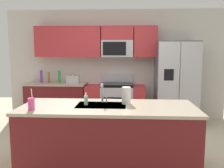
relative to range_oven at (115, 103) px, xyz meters
The scene contains 14 objects.
ground_plane 1.86m from the range_oven, 90.36° to the right, with size 9.00×9.00×0.00m, color beige.
kitchen_wall_unit 1.08m from the range_oven, 118.82° to the left, with size 5.20×0.43×2.60m.
back_counter 1.38m from the range_oven, behind, with size 1.39×0.63×0.90m.
range_oven is the anchor object (origin of this frame).
refrigerator 1.44m from the range_oven, ahead, with size 0.90×0.76×1.85m.
island_counter 2.30m from the range_oven, 89.88° to the right, with size 2.38×0.97×0.90m.
toaster 1.12m from the range_oven, behind, with size 0.28×0.16×0.18m.
pepper_mill 1.66m from the range_oven, behind, with size 0.05×0.05×0.25m, color brown.
bottle_purple 1.85m from the range_oven, behind, with size 0.06×0.06×0.29m, color purple.
bottle_green 1.45m from the range_oven, behind, with size 0.06×0.06×0.29m, color green.
sink_faucet 2.20m from the range_oven, 92.42° to the right, with size 0.08×0.21×0.28m.
drink_cup_pink 2.80m from the range_oven, 110.19° to the right, with size 0.08×0.08×0.28m.
soap_dispenser 2.34m from the range_oven, 97.72° to the right, with size 0.06×0.06×0.17m.
paper_towel_roll 2.24m from the range_oven, 83.34° to the right, with size 0.12×0.12×0.24m, color white.
Camera 1 is at (0.26, -3.73, 1.65)m, focal length 39.03 mm.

